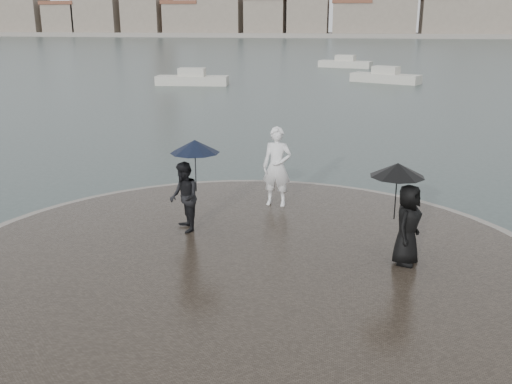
# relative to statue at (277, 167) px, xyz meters

# --- Properties ---
(kerb_ring) EXTENTS (12.50, 12.50, 0.32)m
(kerb_ring) POSITION_rel_statue_xyz_m (-0.09, -3.83, -1.19)
(kerb_ring) COLOR gray
(kerb_ring) RESTS_ON ground
(quay_tip) EXTENTS (11.90, 11.90, 0.36)m
(quay_tip) POSITION_rel_statue_xyz_m (-0.09, -3.83, -1.17)
(quay_tip) COLOR #2D261E
(quay_tip) RESTS_ON ground
(statue) EXTENTS (0.76, 0.53, 1.99)m
(statue) POSITION_rel_statue_xyz_m (0.00, 0.00, 0.00)
(statue) COLOR white
(statue) RESTS_ON quay_tip
(visitor_left) EXTENTS (1.23, 1.11, 2.04)m
(visitor_left) POSITION_rel_statue_xyz_m (-1.67, -2.14, 0.14)
(visitor_left) COLOR black
(visitor_left) RESTS_ON quay_tip
(visitor_right) EXTENTS (1.14, 1.06, 1.95)m
(visitor_right) POSITION_rel_statue_xyz_m (2.85, -3.12, 0.12)
(visitor_right) COLOR black
(visitor_right) RESTS_ON quay_tip
(far_skyline) EXTENTS (260.00, 20.00, 37.00)m
(far_skyline) POSITION_rel_statue_xyz_m (-6.38, 153.37, 4.26)
(far_skyline) COLOR gray
(far_skyline) RESTS_ON ground
(boats) EXTENTS (20.38, 21.38, 1.50)m
(boats) POSITION_rel_statue_xyz_m (-1.92, 37.07, -0.98)
(boats) COLOR beige
(boats) RESTS_ON ground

